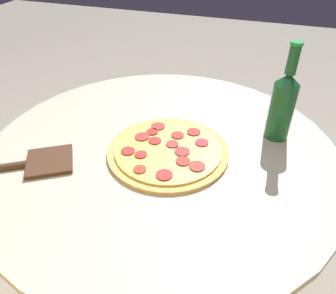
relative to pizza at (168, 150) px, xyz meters
name	(u,v)px	position (x,y,z in m)	size (l,w,h in m)	color
ground_plane	(164,282)	(0.03, -0.02, -0.71)	(8.00, 8.00, 0.00)	gray
table	(162,184)	(0.03, -0.02, -0.15)	(1.02, 1.02, 0.70)	#B2A893
pizza	(168,150)	(0.00, 0.00, 0.00)	(0.34, 0.34, 0.02)	tan
beer_bottle	(283,104)	(-0.28, -0.18, 0.10)	(0.07, 0.07, 0.29)	#144C23
pizza_paddle	(38,163)	(0.32, 0.16, 0.00)	(0.24, 0.19, 0.02)	#422819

